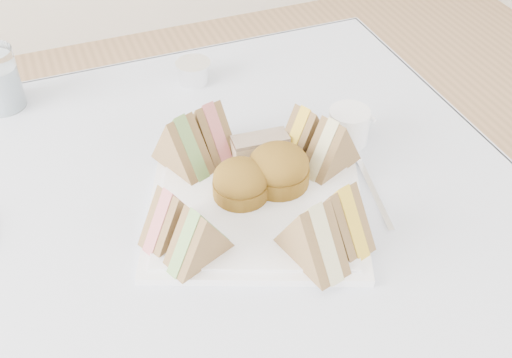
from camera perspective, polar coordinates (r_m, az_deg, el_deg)
name	(u,v)px	position (r m, az deg, el deg)	size (l,w,h in m)	color
tablecloth	(205,243)	(0.90, -4.54, -5.65)	(1.02, 1.02, 0.01)	silver
serving_plate	(256,201)	(0.95, 0.00, -2.00)	(0.31, 0.31, 0.01)	white
sandwich_fl_a	(171,213)	(0.87, -7.59, -3.05)	(0.09, 0.04, 0.08)	olive
sandwich_fl_b	(198,234)	(0.84, -5.22, -4.92)	(0.09, 0.04, 0.08)	olive
sandwich_fr_a	(340,212)	(0.86, 7.52, -2.96)	(0.10, 0.05, 0.09)	olive
sandwich_fr_b	(313,232)	(0.83, 5.08, -4.72)	(0.11, 0.05, 0.10)	olive
sandwich_bl_a	(181,142)	(0.98, -6.65, 3.31)	(0.10, 0.05, 0.09)	olive
sandwich_bl_b	(209,127)	(1.00, -4.20, 4.60)	(0.10, 0.05, 0.09)	olive
sandwich_br_a	(332,144)	(0.98, 6.75, 3.12)	(0.10, 0.05, 0.09)	olive
sandwich_br_b	(305,130)	(1.00, 4.34, 4.40)	(0.09, 0.04, 0.08)	olive
scone_left	(241,182)	(0.93, -1.36, -0.23)	(0.08, 0.08, 0.06)	brown
scone_right	(279,168)	(0.95, 2.03, 0.98)	(0.09, 0.09, 0.06)	brown
pastry_slice	(260,148)	(1.00, 0.38, 2.81)	(0.09, 0.04, 0.04)	beige
tea_strainer	(194,73)	(1.21, -5.56, 9.36)	(0.07, 0.07, 0.04)	white
knife	(320,168)	(1.01, 5.73, 0.94)	(0.01, 0.19, 0.00)	white
fork	(374,194)	(0.98, 10.48, -1.29)	(0.01, 0.16, 0.00)	white
creamer_jug	(348,126)	(1.06, 8.22, 4.68)	(0.07, 0.07, 0.06)	white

